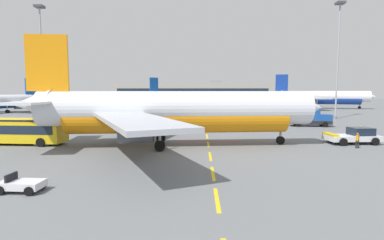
{
  "coord_description": "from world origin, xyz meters",
  "views": [
    {
      "loc": [
        17.0,
        -15.36,
        6.21
      ],
      "look_at": [
        15.94,
        25.86,
        2.28
      ],
      "focal_mm": 28.48,
      "sensor_mm": 36.0,
      "label": 1
    }
  ],
  "objects": [
    {
      "name": "pushback_tug",
      "position": [
        35.27,
        20.85,
        0.9
      ],
      "size": [
        6.27,
        3.7,
        2.08
      ],
      "color": "silver",
      "rests_on": "ground"
    },
    {
      "name": "ground_power_truck",
      "position": [
        36.28,
        38.73,
        1.65
      ],
      "size": [
        7.22,
        3.26,
        3.14
      ],
      "color": "black",
      "rests_on": "ground"
    },
    {
      "name": "apron_light_mast_near",
      "position": [
        -17.19,
        50.43,
        15.19
      ],
      "size": [
        1.8,
        1.8,
        24.36
      ],
      "color": "slate",
      "rests_on": "ground"
    },
    {
      "name": "catering_truck",
      "position": [
        26.54,
        37.9,
        1.65
      ],
      "size": [
        7.27,
        3.44,
        3.14
      ],
      "color": "black",
      "rests_on": "ground"
    },
    {
      "name": "airliner_mid_left",
      "position": [
        -7.95,
        89.14,
        3.63
      ],
      "size": [
        26.27,
        28.47,
        11.22
      ],
      "color": "white",
      "rests_on": "ground"
    },
    {
      "name": "apron_light_mast_far",
      "position": [
        47.49,
        53.63,
        15.83
      ],
      "size": [
        1.8,
        1.8,
        25.53
      ],
      "color": "slate",
      "rests_on": "ground"
    },
    {
      "name": "ground",
      "position": [
        40.0,
        40.0,
        0.0
      ],
      "size": [
        400.0,
        400.0,
        0.0
      ],
      "primitive_type": "plane",
      "color": "slate"
    },
    {
      "name": "airliner_foreground",
      "position": [
        13.97,
        18.6,
        3.95
      ],
      "size": [
        34.82,
        34.44,
        12.2
      ],
      "color": "silver",
      "rests_on": "ground"
    },
    {
      "name": "apron_paint_markings",
      "position": [
        18.0,
        36.35,
        0.0
      ],
      "size": [
        8.0,
        93.22,
        0.01
      ],
      "color": "yellow",
      "rests_on": "ground"
    },
    {
      "name": "airliner_far_center",
      "position": [
        60.21,
        94.72,
        3.98
      ],
      "size": [
        34.55,
        33.6,
        12.28
      ],
      "color": "white",
      "rests_on": "ground"
    },
    {
      "name": "ground_crew_worker",
      "position": [
        34.15,
        17.78,
        0.96
      ],
      "size": [
        0.54,
        0.52,
        1.69
      ],
      "color": "#232328",
      "rests_on": "ground"
    },
    {
      "name": "apron_shuttle_bus",
      "position": [
        -4.73,
        19.35,
        1.75
      ],
      "size": [
        12.18,
        3.6,
        3.0
      ],
      "color": "yellow",
      "rests_on": "ground"
    },
    {
      "name": "terminal_satellite",
      "position": [
        13.09,
        152.23,
        5.19
      ],
      "size": [
        85.08,
        20.12,
        11.96
      ],
      "color": "#9E998E",
      "rests_on": "ground"
    },
    {
      "name": "uld_cargo_container",
      "position": [
        -1.2,
        19.22,
        0.8
      ],
      "size": [
        1.79,
        1.75,
        1.6
      ],
      "color": "#B7BCC6",
      "rests_on": "ground"
    }
  ]
}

